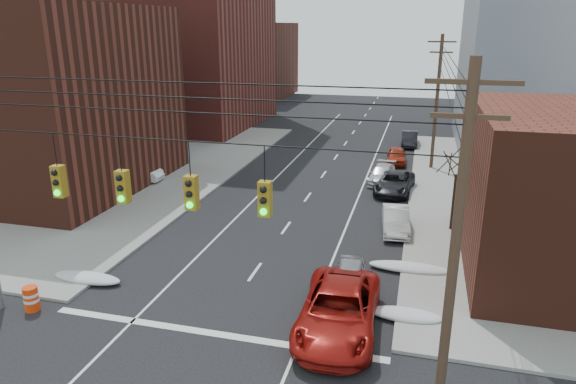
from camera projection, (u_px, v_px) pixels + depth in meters
The scene contains 23 objects.
sidewalk_nw at pixel (20, 161), 45.70m from camera, with size 40.00×40.00×0.15m, color gray.
building_brick_near at pixel (13, 98), 37.90m from camera, with size 20.00×16.00×13.00m, color #4F2217.
building_brick_far at pixel (223, 60), 86.84m from camera, with size 22.00×18.00×12.00m, color #4F2217.
building_glass at pixel (555, 30), 69.57m from camera, with size 20.00×18.00×22.00m, color gray.
utility_pole_right at pixel (453, 263), 13.31m from camera, with size 2.20×0.28×11.00m.
utility_pole_far at pixel (437, 101), 41.82m from camera, with size 2.20×0.28×11.00m.
traffic_signals at pixel (156, 188), 14.87m from camera, with size 17.00×0.42×2.02m.
bare_tree at pixel (454, 194), 29.75m from camera, with size 2.09×2.20×4.93m.
snow_nw at pixel (87, 278), 24.38m from camera, with size 3.50×1.08×0.42m, color silver.
snow_ne at pixel (405, 315), 21.28m from camera, with size 3.00×1.08×0.42m, color silver.
snow_east_far at pixel (409, 268), 25.42m from camera, with size 4.00×1.08×0.42m, color silver.
red_pickup at pixel (339, 310), 20.31m from camera, with size 3.00×6.50×1.81m, color maroon.
parked_car_a at pixel (349, 279), 23.33m from camera, with size 1.58×3.92×1.34m, color #9E9EA2.
parked_car_b at pixel (396, 220), 30.26m from camera, with size 1.48×4.26×1.40m, color silver.
parked_car_c at pixel (394, 183), 37.30m from camera, with size 2.40×5.21×1.45m, color black.
parked_car_d at pixel (382, 174), 39.71m from camera, with size 1.82×4.49×1.30m, color silver.
parked_car_e at pixel (397, 156), 45.18m from camera, with size 1.63×4.04×1.38m, color maroon.
parked_car_f at pixel (410, 139), 51.65m from camera, with size 1.53×4.39×1.45m, color black.
lot_car_a at pixel (134, 172), 39.55m from camera, with size 1.52×4.36×1.44m, color white.
lot_car_b at pixel (140, 156), 44.41m from camera, with size 2.30×4.99×1.39m, color silver.
lot_car_c at pixel (69, 168), 40.43m from camera, with size 2.10×5.16×1.50m, color black.
lot_car_d at pixel (92, 164), 41.63m from camera, with size 1.71×4.24×1.45m, color #AAABAF.
construction_barrel at pixel (31, 298), 21.85m from camera, with size 0.83×0.83×1.09m.
Camera 1 is at (7.40, -9.77, 11.66)m, focal length 32.00 mm.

